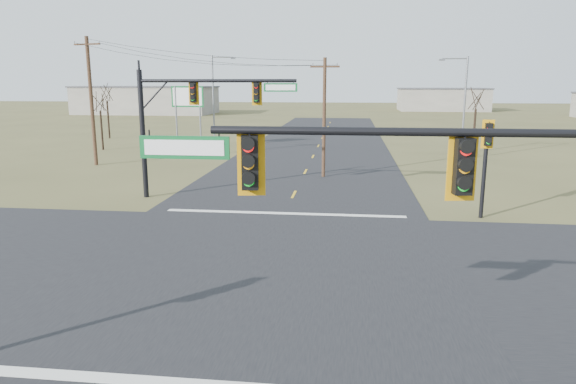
{
  "coord_description": "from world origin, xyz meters",
  "views": [
    {
      "loc": [
        3.1,
        -17.17,
        6.4
      ],
      "look_at": [
        0.95,
        1.0,
        2.51
      ],
      "focal_mm": 32.0,
      "sensor_mm": 36.0,
      "label": 1
    }
  ],
  "objects_px": {
    "streetlight_a": "(462,103)",
    "bare_tree_b": "(106,92)",
    "utility_pole_far": "(91,100)",
    "bare_tree_c": "(477,98)",
    "highway_sign": "(188,105)",
    "pedestal_signal_ne": "(487,148)",
    "mast_arm_near": "(458,189)",
    "mast_arm_far": "(193,107)",
    "streetlight_c": "(215,95)",
    "bare_tree_a": "(100,102)",
    "utility_pole_near": "(324,115)"
  },
  "relations": [
    {
      "from": "mast_arm_near",
      "to": "bare_tree_a",
      "type": "height_order",
      "value": "mast_arm_near"
    },
    {
      "from": "utility_pole_far",
      "to": "pedestal_signal_ne",
      "type": "bearing_deg",
      "value": -27.09
    },
    {
      "from": "mast_arm_near",
      "to": "mast_arm_far",
      "type": "height_order",
      "value": "mast_arm_far"
    },
    {
      "from": "highway_sign",
      "to": "bare_tree_c",
      "type": "height_order",
      "value": "bare_tree_c"
    },
    {
      "from": "mast_arm_far",
      "to": "pedestal_signal_ne",
      "type": "height_order",
      "value": "mast_arm_far"
    },
    {
      "from": "mast_arm_far",
      "to": "bare_tree_a",
      "type": "height_order",
      "value": "mast_arm_far"
    },
    {
      "from": "bare_tree_c",
      "to": "highway_sign",
      "type": "bearing_deg",
      "value": -179.59
    },
    {
      "from": "utility_pole_far",
      "to": "bare_tree_c",
      "type": "bearing_deg",
      "value": 20.1
    },
    {
      "from": "utility_pole_far",
      "to": "bare_tree_a",
      "type": "xyz_separation_m",
      "value": [
        -3.93,
        9.16,
        -0.46
      ]
    },
    {
      "from": "mast_arm_near",
      "to": "streetlight_c",
      "type": "relative_size",
      "value": 1.12
    },
    {
      "from": "utility_pole_far",
      "to": "mast_arm_far",
      "type": "bearing_deg",
      "value": -43.38
    },
    {
      "from": "utility_pole_far",
      "to": "bare_tree_c",
      "type": "xyz_separation_m",
      "value": [
        31.72,
        11.61,
        -0.11
      ]
    },
    {
      "from": "utility_pole_far",
      "to": "bare_tree_b",
      "type": "distance_m",
      "value": 21.0
    },
    {
      "from": "mast_arm_far",
      "to": "streetlight_a",
      "type": "xyz_separation_m",
      "value": [
        17.9,
        17.28,
        -0.33
      ]
    },
    {
      "from": "utility_pole_near",
      "to": "highway_sign",
      "type": "distance_m",
      "value": 20.4
    },
    {
      "from": "streetlight_c",
      "to": "bare_tree_c",
      "type": "distance_m",
      "value": 25.88
    },
    {
      "from": "pedestal_signal_ne",
      "to": "bare_tree_b",
      "type": "xyz_separation_m",
      "value": [
        -34.6,
        32.89,
        1.98
      ]
    },
    {
      "from": "utility_pole_near",
      "to": "bare_tree_a",
      "type": "height_order",
      "value": "utility_pole_near"
    },
    {
      "from": "streetlight_a",
      "to": "streetlight_c",
      "type": "distance_m",
      "value": 24.79
    },
    {
      "from": "mast_arm_near",
      "to": "streetlight_a",
      "type": "xyz_separation_m",
      "value": [
        7.34,
        35.23,
        0.34
      ]
    },
    {
      "from": "utility_pole_near",
      "to": "utility_pole_far",
      "type": "relative_size",
      "value": 0.82
    },
    {
      "from": "highway_sign",
      "to": "bare_tree_c",
      "type": "xyz_separation_m",
      "value": [
        27.62,
        0.2,
        0.7
      ]
    },
    {
      "from": "streetlight_a",
      "to": "bare_tree_b",
      "type": "relative_size",
      "value": 1.27
    },
    {
      "from": "streetlight_c",
      "to": "bare_tree_a",
      "type": "relative_size",
      "value": 1.56
    },
    {
      "from": "mast_arm_far",
      "to": "utility_pole_far",
      "type": "relative_size",
      "value": 0.89
    },
    {
      "from": "pedestal_signal_ne",
      "to": "highway_sign",
      "type": "height_order",
      "value": "highway_sign"
    },
    {
      "from": "pedestal_signal_ne",
      "to": "bare_tree_b",
      "type": "distance_m",
      "value": 47.78
    },
    {
      "from": "pedestal_signal_ne",
      "to": "bare_tree_b",
      "type": "relative_size",
      "value": 0.71
    },
    {
      "from": "utility_pole_far",
      "to": "streetlight_a",
      "type": "bearing_deg",
      "value": 12.34
    },
    {
      "from": "mast_arm_near",
      "to": "bare_tree_b",
      "type": "bearing_deg",
      "value": 113.97
    },
    {
      "from": "mast_arm_far",
      "to": "streetlight_a",
      "type": "distance_m",
      "value": 24.88
    },
    {
      "from": "pedestal_signal_ne",
      "to": "bare_tree_b",
      "type": "bearing_deg",
      "value": 141.52
    },
    {
      "from": "pedestal_signal_ne",
      "to": "utility_pole_near",
      "type": "height_order",
      "value": "utility_pole_near"
    },
    {
      "from": "streetlight_c",
      "to": "pedestal_signal_ne",
      "type": "bearing_deg",
      "value": -69.49
    },
    {
      "from": "utility_pole_far",
      "to": "bare_tree_b",
      "type": "xyz_separation_m",
      "value": [
        -8.14,
        19.35,
        0.27
      ]
    },
    {
      "from": "highway_sign",
      "to": "bare_tree_b",
      "type": "xyz_separation_m",
      "value": [
        -12.23,
        7.94,
        1.08
      ]
    },
    {
      "from": "streetlight_c",
      "to": "bare_tree_c",
      "type": "height_order",
      "value": "streetlight_c"
    },
    {
      "from": "mast_arm_near",
      "to": "streetlight_c",
      "type": "bearing_deg",
      "value": 102.1
    },
    {
      "from": "bare_tree_c",
      "to": "mast_arm_far",
      "type": "bearing_deg",
      "value": -132.01
    },
    {
      "from": "pedestal_signal_ne",
      "to": "streetlight_c",
      "type": "xyz_separation_m",
      "value": [
        -20.44,
        28.25,
        1.75
      ]
    },
    {
      "from": "utility_pole_near",
      "to": "bare_tree_b",
      "type": "xyz_separation_m",
      "value": [
        -26.44,
        22.58,
        1.15
      ]
    },
    {
      "from": "mast_arm_far",
      "to": "utility_pole_near",
      "type": "bearing_deg",
      "value": 41.72
    },
    {
      "from": "streetlight_a",
      "to": "bare_tree_c",
      "type": "bearing_deg",
      "value": 65.35
    },
    {
      "from": "utility_pole_near",
      "to": "bare_tree_c",
      "type": "distance_m",
      "value": 20.01
    },
    {
      "from": "mast_arm_near",
      "to": "bare_tree_b",
      "type": "xyz_separation_m",
      "value": [
        -30.18,
        48.16,
        0.93
      ]
    },
    {
      "from": "mast_arm_near",
      "to": "pedestal_signal_ne",
      "type": "xyz_separation_m",
      "value": [
        4.42,
        15.26,
        -1.05
      ]
    },
    {
      "from": "pedestal_signal_ne",
      "to": "mast_arm_near",
      "type": "bearing_deg",
      "value": -101.1
    },
    {
      "from": "streetlight_a",
      "to": "mast_arm_near",
      "type": "bearing_deg",
      "value": -102.16
    },
    {
      "from": "bare_tree_a",
      "to": "bare_tree_b",
      "type": "bearing_deg",
      "value": 112.41
    },
    {
      "from": "highway_sign",
      "to": "mast_arm_near",
      "type": "bearing_deg",
      "value": -64.36
    }
  ]
}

